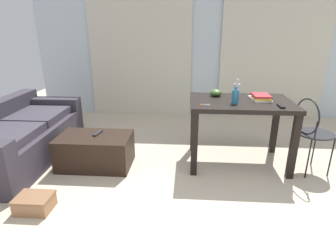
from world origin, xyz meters
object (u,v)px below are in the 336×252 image
craft_table (240,111)px  wire_chair (311,127)px  bottle_near (235,96)px  bottle_far (237,90)px  scissors (204,105)px  tv_remote_primary (98,133)px  tv_remote_on_table (281,106)px  bowl (216,93)px  shoebox (35,203)px  book_stack (261,97)px  couch (18,137)px  coffee_table (95,151)px

craft_table → wire_chair: (0.74, -0.18, -0.12)m
bottle_near → bottle_far: bearing=78.3°
wire_chair → scissors: wire_chair is taller
craft_table → tv_remote_primary: size_ratio=6.50×
tv_remote_on_table → bowl: bearing=145.1°
craft_table → bottle_near: bottle_near is taller
wire_chair → shoebox: (-2.71, -0.92, -0.47)m
shoebox → craft_table: bearing=29.1°
wire_chair → craft_table: bearing=166.3°
book_stack → shoebox: book_stack is taller
couch → shoebox: bearing=-54.0°
wire_chair → tv_remote_primary: (-2.41, 0.04, -0.15)m
bottle_near → scissors: size_ratio=1.73×
tv_remote_on_table → tv_remote_primary: (-2.04, 0.09, -0.40)m
bottle_near → bottle_far: bottle_far is taller
couch → craft_table: craft_table is taller
wire_chair → scissors: bearing=-178.4°
scissors → tv_remote_primary: 1.30m
tv_remote_primary → bottle_far: bearing=22.5°
bottle_near → craft_table: bearing=54.1°
couch → coffee_table: 1.03m
coffee_table → bottle_near: bottle_near is taller
book_stack → couch: bearing=-177.3°
shoebox → tv_remote_on_table: bearing=20.2°
bottle_far → bowl: (-0.24, 0.03, -0.05)m
coffee_table → tv_remote_on_table: (2.06, -0.03, 0.60)m
tv_remote_primary → shoebox: bearing=-96.6°
bowl → coffee_table: bearing=-163.5°
bottle_near → book_stack: (0.32, 0.19, -0.05)m
bowl → couch: bearing=-173.1°
scissors → tv_remote_on_table: bearing=-1.6°
coffee_table → tv_remote_primary: tv_remote_primary is taller
wire_chair → bottle_far: bearing=154.7°
book_stack → scissors: bearing=-157.9°
wire_chair → bowl: 1.12m
craft_table → wire_chair: 0.77m
book_stack → shoebox: bearing=-152.3°
shoebox → coffee_table: bearing=72.6°
bottle_near → tv_remote_on_table: bottle_near is taller
book_stack → shoebox: 2.59m
bottle_far → book_stack: size_ratio=0.70×
coffee_table → craft_table: craft_table is taller
couch → tv_remote_on_table: bearing=-2.9°
couch → tv_remote_primary: bearing=-3.4°
bottle_near → shoebox: size_ratio=0.60×
bowl → tv_remote_on_table: bowl is taller
bowl → craft_table: bearing=-38.2°
shoebox → couch: bearing=126.0°
bottle_near → bottle_far: 0.32m
couch → scissors: scissors is taller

